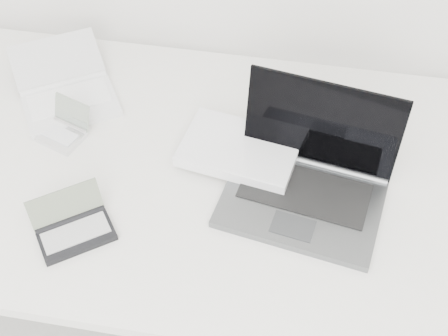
% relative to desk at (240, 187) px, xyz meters
% --- Properties ---
extents(desk, '(1.60, 0.80, 0.73)m').
position_rel_desk_xyz_m(desk, '(0.00, 0.00, 0.00)').
color(desk, white).
rests_on(desk, ground).
extents(laptop_large, '(0.47, 0.35, 0.22)m').
position_rel_desk_xyz_m(laptop_large, '(0.09, -0.00, 0.08)').
color(laptop_large, '#575A5C').
rests_on(laptop_large, desk).
extents(netbook_open_white, '(0.33, 0.35, 0.07)m').
position_rel_desk_xyz_m(netbook_open_white, '(-0.46, 0.17, 0.06)').
color(netbook_open_white, white).
rests_on(netbook_open_white, desk).
extents(pda_silver, '(0.12, 0.13, 0.08)m').
position_rel_desk_xyz_m(pda_silver, '(-0.42, 0.05, 0.06)').
color(pda_silver, silver).
rests_on(pda_silver, desk).
extents(palmtop_charcoal, '(0.19, 0.18, 0.08)m').
position_rel_desk_xyz_m(palmtop_charcoal, '(-0.31, -0.21, 0.06)').
color(palmtop_charcoal, black).
rests_on(palmtop_charcoal, desk).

